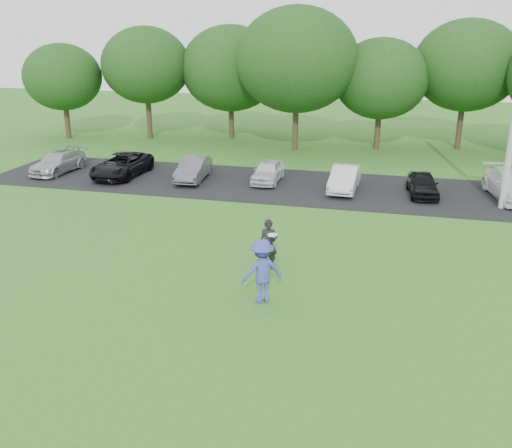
% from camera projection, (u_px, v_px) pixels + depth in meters
% --- Properties ---
extents(ground, '(100.00, 100.00, 0.00)m').
position_uv_depth(ground, '(225.00, 308.00, 15.85)').
color(ground, '#367020').
rests_on(ground, ground).
extents(parking_lot, '(32.00, 6.50, 0.03)m').
position_uv_depth(parking_lot, '(303.00, 187.00, 27.75)').
color(parking_lot, black).
rests_on(parking_lot, ground).
extents(frisbee_player, '(1.39, 1.24, 2.17)m').
position_uv_depth(frisbee_player, '(262.00, 271.00, 15.94)').
color(frisbee_player, '#3E46AE').
rests_on(frisbee_player, ground).
extents(camera_bystander, '(0.62, 0.45, 1.64)m').
position_uv_depth(camera_bystander, '(269.00, 244.00, 18.23)').
color(camera_bystander, black).
rests_on(camera_bystander, ground).
extents(parked_cars, '(27.98, 4.97, 1.24)m').
position_uv_depth(parked_cars, '(298.00, 175.00, 27.58)').
color(parked_cars, '#AAADB2').
rests_on(parked_cars, parking_lot).
extents(tree_row, '(42.39, 9.85, 8.64)m').
position_uv_depth(tree_row, '(357.00, 69.00, 34.72)').
color(tree_row, '#38281C').
rests_on(tree_row, ground).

